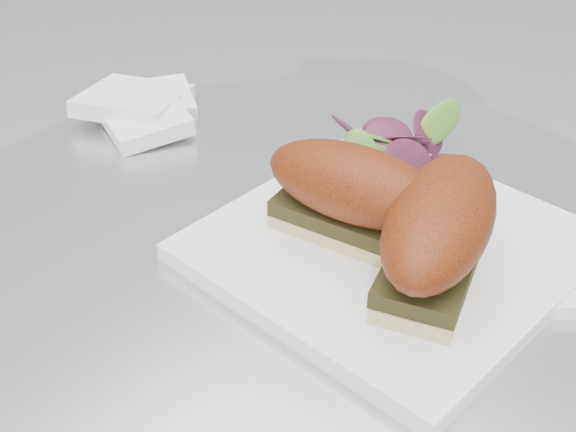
# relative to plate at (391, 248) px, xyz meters

# --- Properties ---
(plate) EXTENTS (0.30, 0.30, 0.02)m
(plate) POSITION_rel_plate_xyz_m (0.00, 0.00, 0.00)
(plate) COLOR white
(plate) RESTS_ON table
(sandwich_left) EXTENTS (0.16, 0.09, 0.08)m
(sandwich_left) POSITION_rel_plate_xyz_m (-0.03, -0.02, 0.05)
(sandwich_left) COLOR beige
(sandwich_left) RESTS_ON plate
(sandwich_right) EXTENTS (0.12, 0.19, 0.08)m
(sandwich_right) POSITION_rel_plate_xyz_m (0.05, -0.02, 0.05)
(sandwich_right) COLOR beige
(sandwich_right) RESTS_ON plate
(salad) EXTENTS (0.12, 0.12, 0.05)m
(salad) POSITION_rel_plate_xyz_m (-0.05, 0.08, 0.03)
(salad) COLOR #4E822A
(salad) RESTS_ON plate
(napkin) EXTENTS (0.14, 0.14, 0.02)m
(napkin) POSITION_rel_plate_xyz_m (-0.33, 0.03, 0.00)
(napkin) COLOR white
(napkin) RESTS_ON table
(saucer) EXTENTS (0.14, 0.14, 0.01)m
(saucer) POSITION_rel_plate_xyz_m (0.10, 0.07, -0.00)
(saucer) COLOR white
(saucer) RESTS_ON table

